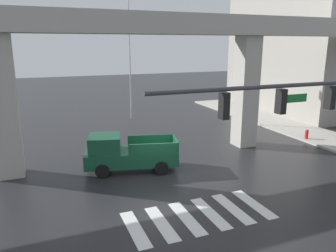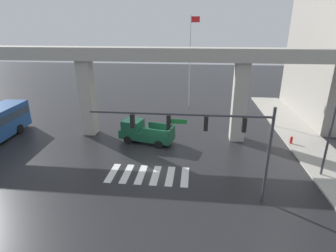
% 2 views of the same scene
% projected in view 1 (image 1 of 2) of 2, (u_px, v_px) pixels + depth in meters
% --- Properties ---
extents(ground_plane, '(120.00, 120.00, 0.00)m').
position_uv_depth(ground_plane, '(161.00, 176.00, 17.74)').
color(ground_plane, '#232326').
extents(crosswalk_stripes, '(6.05, 2.80, 0.01)m').
position_uv_depth(crosswalk_stripes, '(199.00, 215.00, 13.67)').
color(crosswalk_stripes, silver).
rests_on(crosswalk_stripes, ground).
extents(elevated_overpass, '(55.54, 2.03, 8.69)m').
position_uv_depth(elevated_overpass, '(140.00, 36.00, 18.79)').
color(elevated_overpass, '#ADA89E').
rests_on(elevated_overpass, ground).
extents(sidewalk_east, '(4.00, 36.00, 0.15)m').
position_uv_depth(sidewalk_east, '(326.00, 138.00, 24.58)').
color(sidewalk_east, '#ADA89E').
rests_on(sidewalk_east, ground).
extents(pickup_truck, '(5.41, 3.06, 2.08)m').
position_uv_depth(pickup_truck, '(126.00, 154.00, 18.36)').
color(pickup_truck, '#14472D').
rests_on(pickup_truck, ground).
extents(traffic_signal_mast, '(10.89, 0.32, 6.20)m').
position_uv_depth(traffic_signal_mast, '(332.00, 108.00, 11.94)').
color(traffic_signal_mast, '#38383D').
rests_on(traffic_signal_mast, ground).
extents(fire_hydrant, '(0.24, 0.24, 0.85)m').
position_uv_depth(fire_hydrant, '(307.00, 135.00, 24.19)').
color(fire_hydrant, red).
rests_on(fire_hydrant, ground).
extents(flagpole, '(1.16, 0.12, 11.84)m').
position_uv_depth(flagpole, '(130.00, 46.00, 29.82)').
color(flagpole, silver).
rests_on(flagpole, ground).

